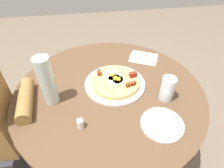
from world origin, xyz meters
TOP-DOWN VIEW (x-y plane):
  - ground_plane at (0.00, 0.00)m, footprint 6.00×6.00m
  - dining_table at (0.00, 0.00)m, footprint 1.00×1.00m
  - pizza_plate at (-0.04, -0.03)m, footprint 0.33×0.33m
  - breakfast_pizza at (-0.04, -0.03)m, footprint 0.27×0.27m
  - bread_plate at (-0.20, 0.26)m, footprint 0.19×0.19m
  - napkin at (-0.26, -0.26)m, footprint 0.21×0.20m
  - fork at (-0.26, -0.24)m, footprint 0.17×0.09m
  - knife at (-0.27, -0.27)m, footprint 0.17×0.09m
  - water_glass at (-0.27, 0.11)m, footprint 0.07×0.07m
  - water_bottle at (0.29, 0.04)m, footprint 0.07×0.07m
  - salt_shaker at (0.16, 0.22)m, footprint 0.03×0.03m

SIDE VIEW (x-z plane):
  - ground_plane at x=0.00m, z-range 0.00..0.00m
  - dining_table at x=0.00m, z-range 0.19..0.90m
  - napkin at x=-0.26m, z-range 0.71..0.71m
  - bread_plate at x=-0.20m, z-range 0.71..0.72m
  - pizza_plate at x=-0.04m, z-range 0.71..0.72m
  - fork at x=-0.26m, z-range 0.71..0.72m
  - knife at x=-0.27m, z-range 0.71..0.72m
  - salt_shaker at x=0.16m, z-range 0.71..0.76m
  - breakfast_pizza at x=-0.04m, z-range 0.71..0.76m
  - water_glass at x=-0.27m, z-range 0.71..0.84m
  - water_bottle at x=0.29m, z-range 0.71..0.96m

